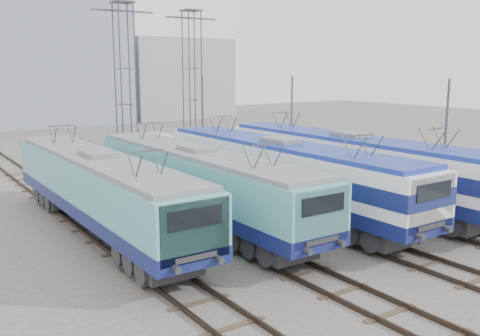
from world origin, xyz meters
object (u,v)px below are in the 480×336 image
Objects in this scene: locomotive_far_left at (101,187)px; catenary_tower_east at (192,79)px; mast_front at (445,149)px; mast_rear at (203,116)px; locomotive_center_left at (199,180)px; mast_mid at (291,128)px; locomotive_center_right at (283,170)px; catenary_tower_west at (125,81)px; locomotive_far_right at (351,162)px.

locomotive_far_left is 1.48× the size of catenary_tower_east.
mast_front is 24.00m from mast_rear.
mast_rear reaches higher than locomotive_center_left.
mast_mid is (0.00, 12.00, 0.00)m from mast_front.
locomotive_center_right is 15.76m from catenary_tower_west.
catenary_tower_west reaches higher than locomotive_center_right.
catenary_tower_east is at bearing 95.45° from mast_front.
catenary_tower_west is at bearing 113.56° from locomotive_far_right.
mast_front is at bearing -27.94° from locomotive_center_left.
locomotive_center_right is 0.99× the size of locomotive_far_right.
mast_rear is at bearing 90.00° from mast_mid.
locomotive_center_left is at bearing 152.06° from mast_front.
locomotive_center_right is at bearing 141.79° from mast_front.
locomotive_far_left is at bearing -131.73° from mast_rear.
locomotive_far_left is 9.18m from locomotive_center_right.
catenary_tower_west is 22.00m from mast_front.
locomotive_far_right is at bearing -95.43° from mast_rear.
locomotive_center_left is 21.27m from mast_rear.
mast_front and mast_mid have the same top height.
locomotive_center_right is 1.54× the size of catenary_tower_east.
locomotive_center_left is at bearing -118.31° from catenary_tower_east.
catenary_tower_west reaches higher than mast_mid.
locomotive_center_right is at bearing -132.21° from mast_mid.
locomotive_center_left is 15.09m from catenary_tower_west.
locomotive_far_left is at bearing -161.25° from mast_mid.
locomotive_far_left is 1.48× the size of catenary_tower_west.
mast_rear reaches higher than locomotive_far_left.
catenary_tower_west and catenary_tower_east have the same top height.
catenary_tower_west is 1.71× the size of mast_front.
mast_rear is (10.85, 18.25, 1.29)m from locomotive_center_left.
catenary_tower_east reaches higher than locomotive_far_right.
mast_mid is 1.00× the size of mast_rear.
mast_front is at bearing -66.73° from catenary_tower_west.
locomotive_far_right is 2.67× the size of mast_front.
locomotive_far_left is 2.53× the size of mast_mid.
locomotive_far_right is 17.41m from catenary_tower_west.
mast_front is (1.85, -4.52, 1.12)m from locomotive_far_right.
mast_rear is at bearing 71.52° from locomotive_center_right.
mast_mid is at bearing 90.00° from mast_front.
locomotive_center_right is 8.16m from mast_front.
catenary_tower_west is at bearing 62.93° from locomotive_far_left.
mast_front is 1.00× the size of mast_mid.
mast_front reaches higher than locomotive_center_left.
locomotive_center_left is 4.57m from locomotive_center_right.
mast_mid is (15.35, 5.21, 1.29)m from locomotive_far_left.
mast_mid is at bearing 47.79° from locomotive_center_right.
locomotive_far_left is 15.48m from catenary_tower_west.
mast_rear is at bearing 24.94° from catenary_tower_west.
mast_front is (10.85, -5.75, 1.29)m from locomotive_center_left.
locomotive_far_right is 1.56× the size of catenary_tower_west.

